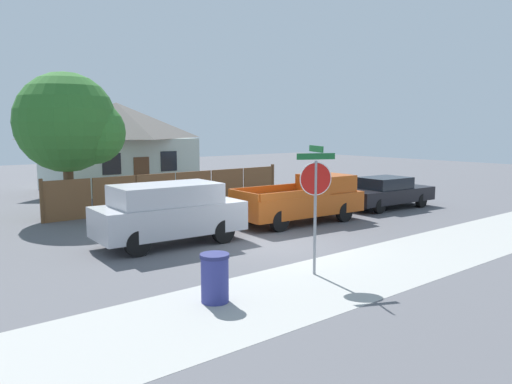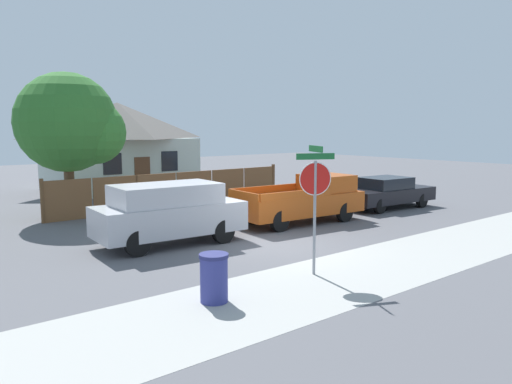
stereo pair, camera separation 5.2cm
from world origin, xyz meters
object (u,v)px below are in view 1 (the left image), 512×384
Objects in this scene: trash_bin at (215,278)px; red_suv at (169,212)px; orange_pickup at (303,200)px; parked_sedan at (386,192)px; house at (118,145)px; stop_sign at (316,188)px; oak_tree at (72,125)px.

red_suv is at bearing 70.21° from trash_bin.
red_suv is 0.89× the size of orange_pickup.
orange_pickup reaches higher than parked_sedan.
stop_sign is (-3.50, -19.19, -0.44)m from house.
trash_bin is (-12.80, -5.11, -0.20)m from parked_sedan.
oak_tree is 12.40m from trash_bin.
oak_tree is 9.65m from orange_pickup.
orange_pickup is at bearing -175.91° from parked_sedan.
parked_sedan is at bearing -66.00° from house.
orange_pickup is 5.10× the size of trash_bin.
oak_tree reaches higher than parked_sedan.
oak_tree is at bearing 97.88° from red_suv.
oak_tree is 1.24× the size of red_suv.
red_suv is at bearing -108.26° from house.
trash_bin is at bearing -154.34° from parked_sedan.
stop_sign is 3.09× the size of trash_bin.
stop_sign is 3.42m from trash_bin.
orange_pickup is at bearing 33.89° from trash_bin.
house is 20.43m from trash_bin.
stop_sign reaches higher than orange_pickup.
stop_sign reaches higher than trash_bin.
orange_pickup is 9.15m from trash_bin.
oak_tree is 12.06m from stop_sign.
oak_tree reaches higher than house.
orange_pickup is 1.12× the size of parked_sedan.
orange_pickup is at bearing -47.62° from oak_tree.
orange_pickup is at bearing 3.70° from red_suv.
trash_bin is at bearing -108.67° from house.
parked_sedan is 11.11m from stop_sign.
oak_tree is 1.11× the size of orange_pickup.
stop_sign is (-9.80, -5.05, 1.43)m from parked_sedan.
red_suv reaches higher than trash_bin.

